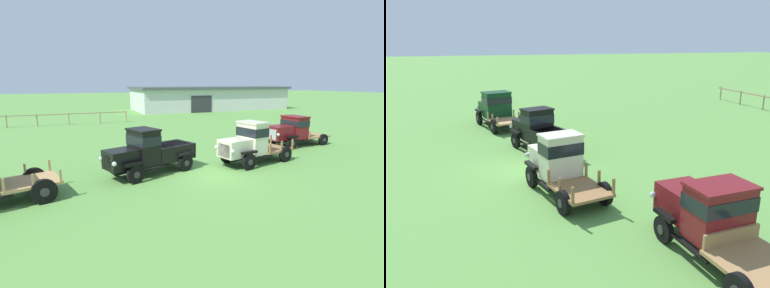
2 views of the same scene
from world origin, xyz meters
TOP-DOWN VIEW (x-y plane):
  - ground_plane at (0.00, 0.00)m, footprint 240.00×240.00m
  - vintage_truck_foreground_near at (-9.17, -0.45)m, footprint 4.99×2.95m
  - vintage_truck_second_in_line at (-2.51, 1.22)m, footprint 4.71×2.93m
  - vintage_truck_midrow_center at (2.76, 0.86)m, footprint 4.72×2.53m
  - vintage_truck_far_side at (8.07, 3.76)m, footprint 4.81×2.29m

SIDE VIEW (x-z plane):
  - ground_plane at x=0.00m, z-range 0.00..0.00m
  - vintage_truck_far_side at x=8.07m, z-range 0.04..2.07m
  - vintage_truck_second_in_line at x=-2.51m, z-range -0.02..2.18m
  - vintage_truck_midrow_center at x=2.76m, z-range -0.01..2.25m
  - vintage_truck_foreground_near at x=-9.17m, z-range 0.05..2.34m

